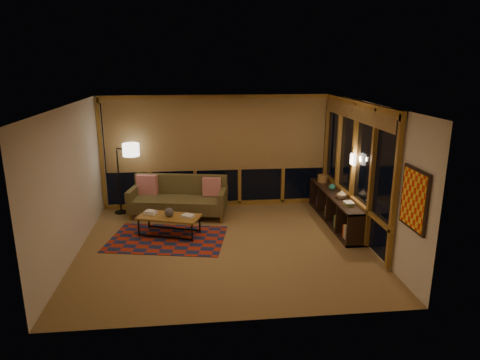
{
  "coord_description": "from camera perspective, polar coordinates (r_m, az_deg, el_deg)",
  "views": [
    {
      "loc": [
        -0.51,
        -7.61,
        3.42
      ],
      "look_at": [
        0.37,
        0.69,
        1.12
      ],
      "focal_mm": 32.0,
      "sensor_mm": 36.0,
      "label": 1
    }
  ],
  "objects": [
    {
      "name": "book_stack_b",
      "position": [
        8.69,
        -6.94,
        -4.8
      ],
      "size": [
        0.3,
        0.29,
        0.05
      ],
      "primitive_type": null,
      "rotation": [
        0.0,
        0.0,
        -0.66
      ],
      "color": "white",
      "rests_on": "coffee_table"
    },
    {
      "name": "window_wall_back",
      "position": [
        10.26,
        -3.07,
        3.75
      ],
      "size": [
        5.3,
        0.16,
        2.6
      ],
      "primitive_type": null,
      "color": "olive",
      "rests_on": "walls"
    },
    {
      "name": "bookshelf",
      "position": [
        9.62,
        12.5,
        -3.67
      ],
      "size": [
        0.4,
        2.7,
        0.67
      ],
      "primitive_type": null,
      "color": "black",
      "rests_on": "floor"
    },
    {
      "name": "ceiling",
      "position": [
        7.66,
        -2.22,
        9.99
      ],
      "size": [
        5.5,
        5.0,
        0.01
      ],
      "primitive_type": "cube",
      "color": "silver",
      "rests_on": "walls"
    },
    {
      "name": "book_stack_a",
      "position": [
        8.99,
        -11.83,
        -4.27
      ],
      "size": [
        0.29,
        0.27,
        0.07
      ],
      "primitive_type": null,
      "rotation": [
        0.0,
        0.0,
        -0.5
      ],
      "color": "white",
      "rests_on": "coffee_table"
    },
    {
      "name": "wall_art",
      "position": [
        6.89,
        22.18,
        -2.4
      ],
      "size": [
        0.06,
        0.74,
        0.94
      ],
      "primitive_type": null,
      "color": "red",
      "rests_on": "walls"
    },
    {
      "name": "window_wall_right",
      "position": [
        9.05,
        14.79,
        1.66
      ],
      "size": [
        0.16,
        3.7,
        2.6
      ],
      "primitive_type": null,
      "color": "olive",
      "rests_on": "walls"
    },
    {
      "name": "basket",
      "position": [
        10.33,
        10.94,
        0.2
      ],
      "size": [
        0.29,
        0.29,
        0.17
      ],
      "primitive_type": "cylinder",
      "rotation": [
        0.0,
        0.0,
        -0.33
      ],
      "color": "brown",
      "rests_on": "bookshelf"
    },
    {
      "name": "vase",
      "position": [
        9.14,
        13.41,
        -1.84
      ],
      "size": [
        0.22,
        0.22,
        0.2
      ],
      "primitive_type": "imported",
      "rotation": [
        0.0,
        0.0,
        -0.12
      ],
      "color": "tan",
      "rests_on": "bookshelf"
    },
    {
      "name": "area_rug",
      "position": [
        8.77,
        -9.68,
        -7.74
      ],
      "size": [
        2.51,
        1.91,
        0.01
      ],
      "primitive_type": "cube",
      "rotation": [
        0.0,
        0.0,
        -0.19
      ],
      "color": "#A12713",
      "rests_on": "floor"
    },
    {
      "name": "pillow_left",
      "position": [
        10.17,
        -12.27,
        -0.6
      ],
      "size": [
        0.49,
        0.27,
        0.47
      ],
      "primitive_type": null,
      "rotation": [
        0.0,
        0.0,
        -0.25
      ],
      "color": "#B40108",
      "rests_on": "sofa"
    },
    {
      "name": "pillow_right",
      "position": [
        9.81,
        -3.79,
        -1.02
      ],
      "size": [
        0.43,
        0.2,
        0.42
      ],
      "primitive_type": null,
      "rotation": [
        0.0,
        0.0,
        -0.15
      ],
      "color": "#B40108",
      "rests_on": "sofa"
    },
    {
      "name": "ceramic_pot",
      "position": [
        8.76,
        -9.43,
        -4.25
      ],
      "size": [
        0.18,
        0.18,
        0.18
      ],
      "primitive_type": "sphere",
      "rotation": [
        0.0,
        0.0,
        -0.01
      ],
      "color": "black",
      "rests_on": "coffee_table"
    },
    {
      "name": "coffee_table",
      "position": [
        8.89,
        -9.38,
        -6.0
      ],
      "size": [
        1.36,
        0.95,
        0.41
      ],
      "primitive_type": null,
      "rotation": [
        0.0,
        0.0,
        -0.34
      ],
      "color": "olive",
      "rests_on": "floor"
    },
    {
      "name": "walls",
      "position": [
        7.9,
        -2.12,
        0.2
      ],
      "size": [
        5.51,
        5.01,
        2.7
      ],
      "color": "silver",
      "rests_on": "floor"
    },
    {
      "name": "floor",
      "position": [
        8.36,
        -2.03,
        -8.76
      ],
      "size": [
        5.5,
        5.0,
        0.01
      ],
      "primitive_type": "cube",
      "color": "#A28249",
      "rests_on": "ground"
    },
    {
      "name": "sofa",
      "position": [
        9.86,
        -8.25,
        -2.33
      ],
      "size": [
        2.3,
        1.29,
        0.89
      ],
      "primitive_type": null,
      "rotation": [
        0.0,
        0.0,
        -0.2
      ],
      "color": "olive",
      "rests_on": "floor"
    },
    {
      "name": "wall_sconce",
      "position": [
        8.85,
        14.85,
        2.68
      ],
      "size": [
        0.12,
        0.18,
        0.22
      ],
      "primitive_type": null,
      "color": "silver",
      "rests_on": "walls"
    },
    {
      "name": "floor_lamp",
      "position": [
        10.26,
        -15.87,
        0.26
      ],
      "size": [
        0.67,
        0.59,
        1.69
      ],
      "primitive_type": null,
      "rotation": [
        0.0,
        0.0,
        -0.48
      ],
      "color": "black",
      "rests_on": "floor"
    },
    {
      "name": "shelf_book_stack",
      "position": [
        8.78,
        14.29,
        -3.05
      ],
      "size": [
        0.25,
        0.3,
        0.08
      ],
      "primitive_type": null,
      "rotation": [
        0.0,
        0.0,
        0.28
      ],
      "color": "white",
      "rests_on": "bookshelf"
    },
    {
      "name": "teal_bowl",
      "position": [
        9.72,
        12.19,
        -0.92
      ],
      "size": [
        0.16,
        0.16,
        0.14
      ],
      "primitive_type": "sphere",
      "rotation": [
        0.0,
        0.0,
        -0.1
      ],
      "color": "#1F6F62",
      "rests_on": "bookshelf"
    }
  ]
}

